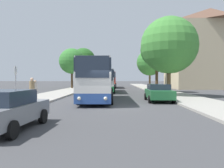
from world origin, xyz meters
TOP-DOWN VIEW (x-y plane):
  - ground_plane at (0.00, 0.00)m, footprint 300.00×300.00m
  - sidewalk_left at (-7.00, 0.00)m, footprint 4.00×120.00m
  - sidewalk_right at (7.00, 0.00)m, footprint 4.00×120.00m
  - building_right_background at (19.07, 29.23)m, footprint 15.75×11.87m
  - bus_front at (-1.29, 4.41)m, footprint 2.91×10.35m
  - bus_middle at (-1.27, 16.99)m, footprint 2.96×10.46m
  - bus_rear at (-1.10, 31.70)m, footprint 2.90×11.64m
  - parked_car_left_curb at (-3.81, -6.69)m, footprint 2.22×4.20m
  - parked_car_right_near at (4.01, 3.85)m, footprint 2.17×4.42m
  - bus_stop_sign at (-7.29, 1.58)m, footprint 0.08×0.45m
  - pedestrian_waiting_near at (-5.70, 0.71)m, footprint 0.36×0.36m
  - pedestrian_walking_back at (-6.29, 2.88)m, footprint 0.36×0.36m
  - tree_left_near at (-7.31, 35.64)m, footprint 5.54×5.54m
  - tree_left_far at (-8.15, 26.67)m, footprint 4.85×4.85m
  - tree_right_near at (6.16, 9.23)m, footprint 6.22×6.22m
  - tree_right_mid at (6.09, 16.12)m, footprint 4.65×4.65m
  - tree_right_far at (7.35, 31.00)m, footprint 5.48×5.48m

SIDE VIEW (x-z plane):
  - ground_plane at x=0.00m, z-range 0.00..0.00m
  - sidewalk_left at x=-7.00m, z-range 0.00..0.15m
  - sidewalk_right at x=7.00m, z-range 0.00..0.15m
  - parked_car_right_near at x=4.01m, z-range 0.04..1.53m
  - parked_car_left_curb at x=-3.81m, z-range 0.03..1.55m
  - pedestrian_walking_back at x=-6.29m, z-range 0.16..1.85m
  - pedestrian_waiting_near at x=-5.70m, z-range 0.17..2.05m
  - bus_middle at x=-1.27m, z-range 0.12..3.30m
  - bus_rear at x=-1.10m, z-range 0.12..3.42m
  - bus_front at x=-1.29m, z-range 0.11..3.60m
  - bus_stop_sign at x=-7.29m, z-range 0.47..3.25m
  - tree_left_far at x=-8.15m, z-range 1.49..9.06m
  - tree_right_far at x=7.35m, z-range 1.36..9.27m
  - tree_right_near at x=6.16m, z-range 1.32..9.90m
  - tree_right_mid at x=6.09m, z-range 1.87..10.00m
  - tree_left_near at x=-7.31m, z-range 1.81..10.68m
  - building_right_background at x=19.07m, z-range 0.00..16.00m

